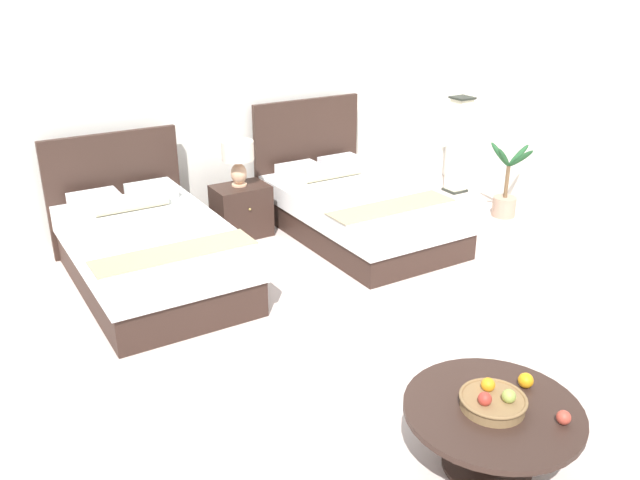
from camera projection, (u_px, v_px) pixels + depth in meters
name	position (u px, v px, depth m)	size (l,w,h in m)	color
ground_plane	(359.00, 332.00, 5.16)	(10.33, 9.34, 0.02)	beige
wall_back	(207.00, 103.00, 6.91)	(10.33, 0.12, 2.61)	white
wall_side_right	(618.00, 110.00, 6.58)	(0.12, 4.94, 2.61)	silver
bed_near_window	(149.00, 251.00, 5.82)	(1.30, 2.10, 1.17)	#33221B
bed_near_corner	(355.00, 208.00, 6.91)	(1.32, 2.20, 1.26)	#33221B
nightstand	(241.00, 211.00, 6.88)	(0.56, 0.42, 0.54)	#33221B
table_lamp	(238.00, 156.00, 6.67)	(0.33, 0.33, 0.47)	#DAA883
coffee_table	(492.00, 422.00, 3.65)	(0.99, 0.99, 0.41)	#33221B
fruit_bowl	(493.00, 401.00, 3.59)	(0.37, 0.37, 0.14)	olive
loose_apple	(564.00, 417.00, 3.48)	(0.08, 0.08, 0.08)	#B94232
loose_orange	(526.00, 380.00, 3.77)	(0.09, 0.09, 0.09)	orange
floor_lamp_corner	(458.00, 145.00, 8.10)	(0.24, 0.24, 1.18)	#262A24
potted_palm	(506.00, 194.00, 7.40)	(0.50, 0.59, 0.85)	tan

